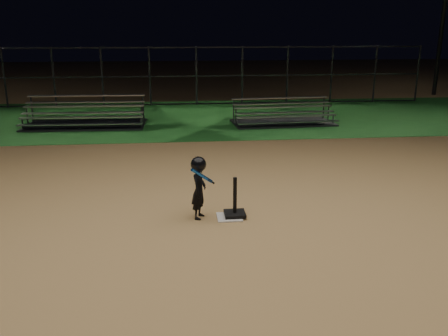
% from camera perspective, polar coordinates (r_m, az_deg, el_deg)
% --- Properties ---
extents(ground, '(80.00, 80.00, 0.00)m').
position_cam_1_polar(ground, '(8.84, 0.65, -5.89)').
color(ground, tan).
rests_on(ground, ground).
extents(grass_strip, '(60.00, 8.00, 0.01)m').
position_cam_1_polar(grass_strip, '(18.45, -2.80, 6.02)').
color(grass_strip, '#1B541D').
rests_on(grass_strip, ground).
extents(home_plate, '(0.45, 0.45, 0.02)m').
position_cam_1_polar(home_plate, '(8.83, 0.65, -5.82)').
color(home_plate, beige).
rests_on(home_plate, ground).
extents(batting_tee, '(0.38, 0.38, 0.73)m').
position_cam_1_polar(batting_tee, '(8.84, 1.29, -4.83)').
color(batting_tee, black).
rests_on(batting_tee, home_plate).
extents(child_batter, '(0.47, 0.55, 1.15)m').
position_cam_1_polar(child_batter, '(8.64, -2.99, -2.12)').
color(child_batter, black).
rests_on(child_batter, ground).
extents(bleacher_left, '(4.11, 2.08, 0.99)m').
position_cam_1_polar(bleacher_left, '(17.44, -16.05, 5.45)').
color(bleacher_left, '#AEAEB3').
rests_on(bleacher_left, ground).
extents(bleacher_right, '(3.63, 1.94, 0.86)m').
position_cam_1_polar(bleacher_right, '(17.30, 6.98, 5.79)').
color(bleacher_right, '#B5B5BA').
rests_on(bleacher_right, ground).
extents(backstop_fence, '(20.08, 0.08, 2.50)m').
position_cam_1_polar(backstop_fence, '(21.24, -3.28, 10.80)').
color(backstop_fence, '#38383D').
rests_on(backstop_fence, ground).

